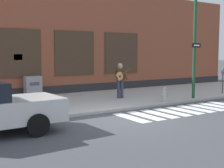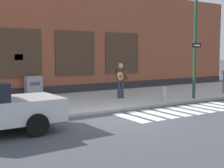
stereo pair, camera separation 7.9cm
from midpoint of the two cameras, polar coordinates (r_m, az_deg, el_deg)
The scene contains 9 objects.
ground_plane at distance 11.16m, azimuth 1.53°, elevation -6.42°, with size 160.00×160.00×0.00m, color #424449.
sidewalk at distance 14.66m, azimuth -7.60°, elevation -3.33°, with size 28.00×5.70×0.11m.
building_backdrop at distance 18.98m, azimuth -14.05°, elevation 7.57°, with size 28.00×4.06×6.04m.
crosswalk at distance 13.09m, azimuth 12.86°, elevation -4.73°, with size 5.78×1.90×0.01m.
busker at distance 15.35m, azimuth 1.36°, elevation 1.02°, with size 0.72×0.67×1.72m.
traffic_light at distance 15.35m, azimuth 17.49°, elevation 11.53°, with size 0.60×2.59×5.68m.
parking_meter at distance 18.28m, azimuth 19.49°, elevation 1.33°, with size 0.13×0.11×1.44m.
utility_box at distance 16.42m, azimuth -14.40°, elevation -0.44°, with size 0.83×0.53×1.06m.
fire_hydrant at distance 14.47m, azimuth 9.36°, elevation -1.88°, with size 0.38×0.20×0.70m.
Camera 1 is at (-6.22, -8.97, 2.35)m, focal length 50.00 mm.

